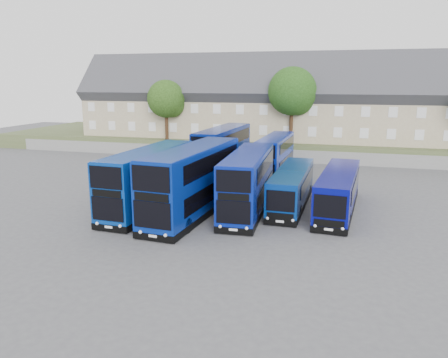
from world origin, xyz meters
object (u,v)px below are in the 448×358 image
dd_front_left (149,181)px  tree_mid (294,93)px  coach_east_a (292,188)px  dd_front_mid (193,182)px  tree_west (167,100)px

dd_front_left → tree_mid: 25.84m
coach_east_a → dd_front_mid: bearing=-147.4°
dd_front_mid → tree_west: size_ratio=1.63×
dd_front_left → tree_mid: size_ratio=1.25×
dd_front_left → tree_mid: (7.81, 23.93, 5.85)m
coach_east_a → tree_west: (-18.46, 19.71, 5.63)m
dd_front_mid → tree_mid: 25.25m
dd_front_mid → tree_west: (-11.83, 23.75, 4.65)m
dd_front_mid → dd_front_left: bearing=179.4°
dd_front_left → coach_east_a: (10.27, 3.72, -0.80)m
dd_front_left → tree_west: tree_west is taller
dd_front_mid → coach_east_a: dd_front_mid is taller
tree_west → tree_mid: (16.00, 0.50, 1.02)m
tree_west → tree_mid: 16.04m
dd_front_mid → tree_west: bearing=120.9°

